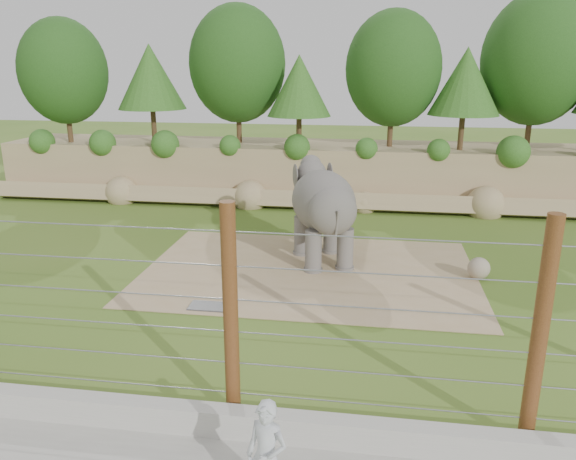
# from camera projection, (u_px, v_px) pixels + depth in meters

# --- Properties ---
(ground) EXTENTS (90.00, 90.00, 0.00)m
(ground) POSITION_uv_depth(u_px,v_px,m) (276.00, 312.00, 14.39)
(ground) COLOR #466C1E
(ground) RESTS_ON ground
(back_embankment) EXTENTS (30.00, 5.52, 8.77)m
(back_embankment) POSITION_uv_depth(u_px,v_px,m) (337.00, 113.00, 25.17)
(back_embankment) COLOR #A18761
(back_embankment) RESTS_ON ground
(dirt_patch) EXTENTS (10.00, 7.00, 0.02)m
(dirt_patch) POSITION_uv_depth(u_px,v_px,m) (309.00, 271.00, 17.15)
(dirt_patch) COLOR tan
(dirt_patch) RESTS_ON ground
(drain_grate) EXTENTS (1.00, 0.60, 0.03)m
(drain_grate) POSITION_uv_depth(u_px,v_px,m) (208.00, 306.00, 14.64)
(drain_grate) COLOR #262628
(drain_grate) RESTS_ON dirt_patch
(elephant) EXTENTS (2.82, 4.14, 3.09)m
(elephant) POSITION_uv_depth(u_px,v_px,m) (323.00, 215.00, 17.58)
(elephant) COLOR #615B57
(elephant) RESTS_ON ground
(stone_ball) EXTENTS (0.65, 0.65, 0.65)m
(stone_ball) POSITION_uv_depth(u_px,v_px,m) (479.00, 268.00, 16.45)
(stone_ball) COLOR gray
(stone_ball) RESTS_ON dirt_patch
(retaining_wall) EXTENTS (26.00, 0.35, 0.50)m
(retaining_wall) POSITION_uv_depth(u_px,v_px,m) (226.00, 422.00, 9.58)
(retaining_wall) COLOR #ABA7A0
(retaining_wall) RESTS_ON ground
(barrier_fence) EXTENTS (20.26, 0.26, 4.00)m
(barrier_fence) POSITION_uv_depth(u_px,v_px,m) (231.00, 315.00, 9.55)
(barrier_fence) COLOR #4F2712
(barrier_fence) RESTS_ON ground
(zookeeper) EXTENTS (0.73, 0.59, 1.71)m
(zookeeper) POSITION_uv_depth(u_px,v_px,m) (267.00, 457.00, 7.80)
(zookeeper) COLOR #A9ADB3
(zookeeper) RESTS_ON walkway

